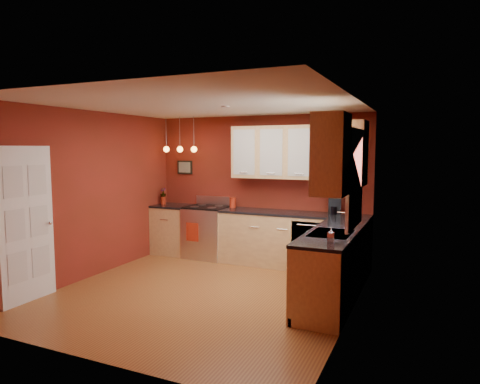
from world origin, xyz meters
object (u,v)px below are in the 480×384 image
at_px(gas_range, 207,231).
at_px(coffee_maker, 334,206).
at_px(sink, 331,235).
at_px(red_canister, 233,202).
at_px(soap_pump, 331,235).

xyz_separation_m(gas_range, coffee_maker, (2.32, 0.13, 0.59)).
xyz_separation_m(sink, coffee_maker, (-0.30, 1.63, 0.16)).
xyz_separation_m(red_canister, coffee_maker, (1.85, 0.01, 0.04)).
height_order(gas_range, soap_pump, soap_pump).
bearing_deg(gas_range, sink, -29.78).
distance_m(gas_range, soap_pump, 3.46).
height_order(gas_range, red_canister, red_canister).
xyz_separation_m(gas_range, sink, (2.62, -1.50, 0.43)).
bearing_deg(red_canister, gas_range, -165.46).
distance_m(gas_range, coffee_maker, 2.40).
bearing_deg(gas_range, coffee_maker, 3.14).
bearing_deg(soap_pump, sink, 101.50).
xyz_separation_m(sink, red_canister, (-2.15, 1.62, 0.12)).
relative_size(gas_range, sink, 1.59).
bearing_deg(sink, soap_pump, -78.50).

